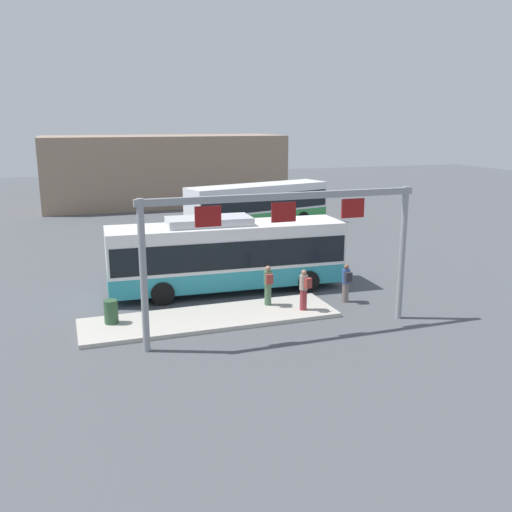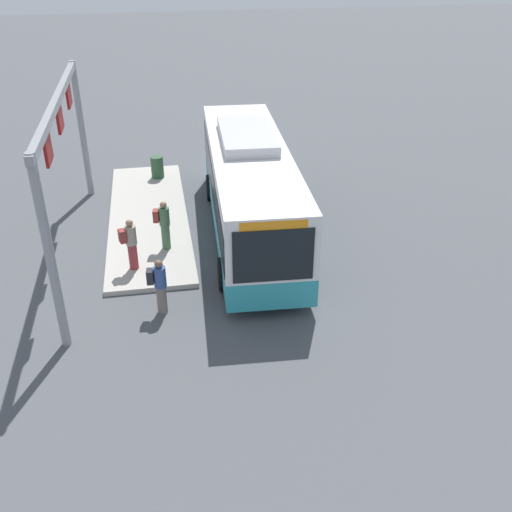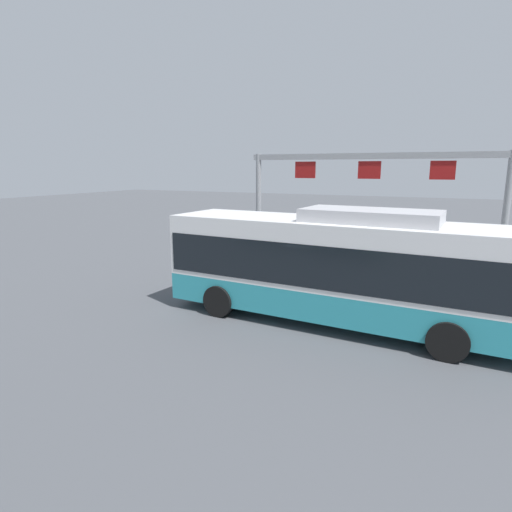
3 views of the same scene
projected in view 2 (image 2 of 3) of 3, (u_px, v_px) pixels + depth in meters
name	position (u px, v px, depth m)	size (l,w,h in m)	color
ground_plane	(250.00, 233.00, 20.80)	(120.00, 120.00, 0.00)	#4C4F54
platform_curb	(149.00, 218.00, 21.70)	(10.00, 2.80, 0.16)	#B2ADA3
bus_main	(250.00, 185.00, 19.91)	(10.74, 3.09, 3.46)	teal
person_boarding	(159.00, 285.00, 16.15)	(0.37, 0.54, 1.67)	slate
person_waiting_near	(131.00, 243.00, 17.93)	(0.45, 0.59, 1.67)	maroon
person_waiting_mid	(164.00, 224.00, 19.08)	(0.38, 0.55, 1.67)	#476B4C
platform_sign_gantry	(64.00, 142.00, 17.70)	(10.29, 0.24, 5.20)	gray
trash_bin	(157.00, 167.00, 24.70)	(0.52, 0.52, 0.90)	#2D5133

